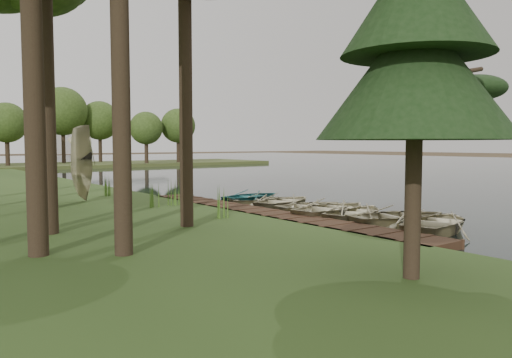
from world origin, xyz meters
TOP-DOWN VIEW (x-y plane):
  - ground at (0.00, 0.00)m, footprint 300.00×300.00m
  - water at (30.00, 20.00)m, footprint 130.00×200.00m
  - boardwalk at (-1.60, 0.00)m, footprint 1.60×16.00m
  - peninsula at (8.00, 50.00)m, footprint 50.00×14.00m
  - far_trees at (4.67, 50.00)m, footprint 45.60×5.60m
  - bridge at (12.31, 120.00)m, footprint 95.90×4.00m
  - building_a at (30.00, 140.00)m, footprint 10.00×8.00m
  - rowboat_0 at (1.06, -5.95)m, footprint 4.41×3.67m
  - rowboat_1 at (1.09, -4.45)m, footprint 4.43×3.73m
  - rowboat_2 at (0.93, -2.54)m, footprint 4.18×3.50m
  - rowboat_3 at (0.76, -1.52)m, footprint 4.22×3.25m
  - rowboat_4 at (1.00, 0.03)m, footprint 3.37×2.49m
  - rowboat_5 at (1.11, 1.84)m, footprint 4.14×3.43m
  - rowboat_6 at (0.87, 3.19)m, footprint 3.67×3.06m
  - rowboat_7 at (1.23, 4.46)m, footprint 3.66×2.83m
  - stored_rowboat at (-6.09, 7.63)m, footprint 3.67×2.74m
  - pine_tree at (-5.27, -9.50)m, footprint 3.80×3.80m
  - reeds_0 at (-3.92, -0.47)m, footprint 0.60×0.60m
  - reeds_1 at (-3.43, 4.00)m, footprint 0.60×0.60m
  - reeds_2 at (-4.50, 3.80)m, footprint 0.60×0.60m
  - reeds_3 at (-4.29, 9.44)m, footprint 0.60×0.60m

SIDE VIEW (x-z plane):
  - ground at x=0.00m, z-range 0.00..0.00m
  - water at x=30.00m, z-range 0.00..0.05m
  - boardwalk at x=-1.60m, z-range 0.00..0.30m
  - peninsula at x=8.00m, z-range 0.00..0.45m
  - rowboat_6 at x=0.87m, z-range 0.05..0.70m
  - rowboat_4 at x=1.00m, z-range 0.05..0.72m
  - rowboat_7 at x=1.23m, z-range 0.05..0.75m
  - rowboat_5 at x=1.11m, z-range 0.05..0.79m
  - rowboat_2 at x=0.93m, z-range 0.05..0.79m
  - rowboat_1 at x=1.09m, z-range 0.05..0.83m
  - rowboat_0 at x=1.06m, z-range 0.05..0.84m
  - rowboat_3 at x=0.76m, z-range 0.05..0.86m
  - stored_rowboat at x=-6.09m, z-range 0.30..1.03m
  - reeds_2 at x=-4.50m, z-range 0.30..1.27m
  - reeds_3 at x=-4.29m, z-range 0.30..1.31m
  - reeds_1 at x=-3.43m, z-range 0.30..1.39m
  - reeds_0 at x=-3.92m, z-range 0.30..1.41m
  - pine_tree at x=-5.27m, z-range 1.16..8.98m
  - far_trees at x=4.67m, z-range 2.03..10.83m
  - bridge at x=12.31m, z-range 2.78..11.38m
  - building_a at x=30.00m, z-range 0.00..18.00m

